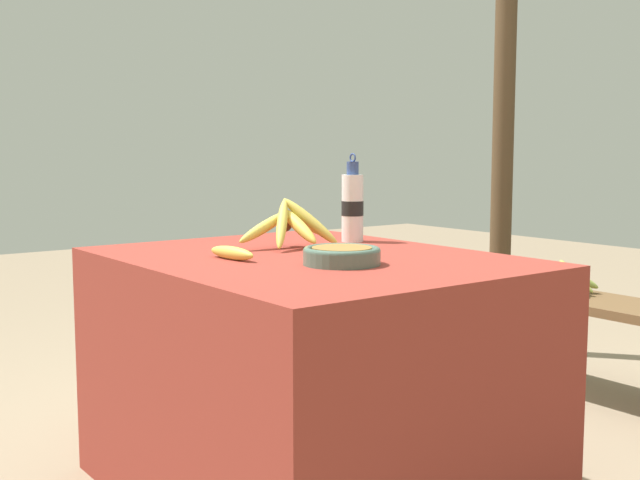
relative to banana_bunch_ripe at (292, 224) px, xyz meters
The scene contains 7 objects.
market_counter 0.46m from the banana_bunch_ripe, 20.10° to the right, with size 1.18×0.94×0.70m.
banana_bunch_ripe is the anchor object (origin of this frame).
serving_bowl 0.38m from the banana_bunch_ripe, 14.97° to the right, with size 0.20×0.20×0.05m.
water_bottle 0.26m from the banana_bunch_ripe, 94.31° to the left, with size 0.07×0.07×0.29m.
loose_banana_front 0.31m from the banana_bunch_ripe, 67.96° to the right, with size 0.19×0.06×0.04m.
banana_bunch_green 1.36m from the banana_bunch_ripe, 88.37° to the left, with size 0.19×0.33×0.15m.
support_post_near 1.87m from the banana_bunch_ripe, 110.10° to the left, with size 0.10×0.10×2.65m.
Camera 1 is at (1.80, -1.32, 1.00)m, focal length 45.00 mm.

